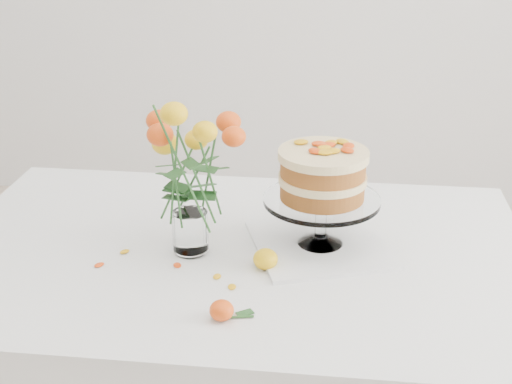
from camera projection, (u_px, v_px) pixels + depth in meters
table at (235, 278)px, 1.76m from camera, size 1.43×0.93×0.76m
napkin at (320, 245)px, 1.73m from camera, size 0.39×0.39×0.01m
cake_stand at (322, 180)px, 1.66m from camera, size 0.28×0.28×0.25m
rose_vase at (187, 155)px, 1.61m from camera, size 0.30×0.30×0.42m
loose_rose_near at (266, 259)px, 1.63m from camera, size 0.10×0.06×0.05m
loose_rose_far at (222, 310)px, 1.44m from camera, size 0.09×0.05×0.04m
stray_petal_a at (177, 265)px, 1.64m from camera, size 0.03×0.02×0.00m
stray_petal_b at (217, 277)px, 1.60m from camera, size 0.03×0.02×0.00m
stray_petal_c at (232, 287)px, 1.56m from camera, size 0.03×0.02×0.00m
stray_petal_d at (125, 252)px, 1.71m from camera, size 0.03×0.02×0.00m
stray_petal_e at (99, 265)px, 1.65m from camera, size 0.03×0.02×0.00m
stray_petal_f at (360, 272)px, 1.62m from camera, size 0.03×0.02×0.00m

